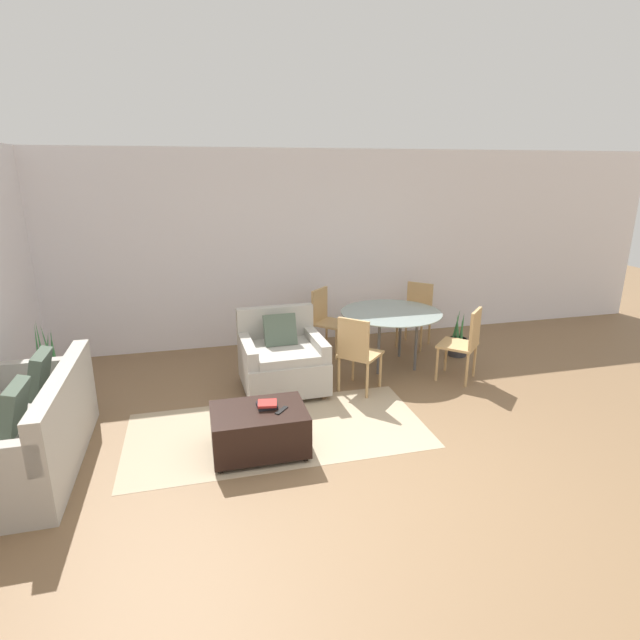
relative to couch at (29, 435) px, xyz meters
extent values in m
plane|color=brown|center=(2.78, -0.92, -0.30)|extent=(20.00, 20.00, 0.00)
cube|color=white|center=(2.78, 2.74, 1.07)|extent=(12.00, 0.06, 2.75)
cube|color=tan|center=(2.15, 0.09, -0.30)|extent=(2.90, 1.40, 0.00)
cube|color=brown|center=(2.15, -0.41, -0.30)|extent=(2.84, 0.05, 0.00)
cube|color=brown|center=(2.15, -0.21, -0.30)|extent=(2.84, 0.05, 0.00)
cube|color=brown|center=(2.15, -0.01, -0.30)|extent=(2.84, 0.05, 0.00)
cube|color=brown|center=(2.15, 0.19, -0.30)|extent=(2.84, 0.05, 0.00)
cube|color=brown|center=(2.15, 0.39, -0.30)|extent=(2.84, 0.05, 0.00)
cube|color=brown|center=(2.15, 0.59, -0.30)|extent=(2.84, 0.05, 0.00)
cube|color=#B2ADA3|center=(-0.05, 0.00, -0.09)|extent=(0.87, 1.78, 0.42)
cube|color=#B2ADA3|center=(0.32, 0.00, 0.33)|extent=(0.14, 1.78, 0.42)
cube|color=#B2ADA3|center=(-0.05, 0.83, 0.25)|extent=(0.80, 0.12, 0.26)
cube|color=#4C5B4C|center=(0.04, 0.40, 0.40)|extent=(0.19, 0.40, 0.41)
cube|color=#4C5B4C|center=(0.04, -0.31, 0.40)|extent=(0.19, 0.40, 0.41)
cube|color=#B2ADA3|center=(2.38, 1.03, -0.06)|extent=(0.95, 0.94, 0.37)
cube|color=#B2ADA3|center=(2.38, 0.99, 0.18)|extent=(0.71, 0.82, 0.10)
cube|color=#B2ADA3|center=(2.36, 1.43, 0.36)|extent=(0.92, 0.15, 0.47)
cube|color=#B2ADA3|center=(1.98, 1.02, 0.23)|extent=(0.15, 0.85, 0.20)
cube|color=#B2ADA3|center=(2.78, 1.04, 0.23)|extent=(0.15, 0.85, 0.20)
cylinder|color=brown|center=(2.01, 0.64, -0.27)|extent=(0.05, 0.05, 0.06)
cylinder|color=brown|center=(2.77, 0.66, -0.27)|extent=(0.05, 0.05, 0.06)
cylinder|color=brown|center=(1.98, 1.39, -0.27)|extent=(0.05, 0.05, 0.06)
cylinder|color=brown|center=(2.74, 1.42, -0.27)|extent=(0.05, 0.05, 0.06)
cube|color=#4C5B4C|center=(2.37, 1.14, 0.39)|extent=(0.37, 0.22, 0.38)
cube|color=black|center=(1.93, -0.25, -0.07)|extent=(0.84, 0.60, 0.38)
cylinder|color=black|center=(1.56, -0.50, -0.28)|extent=(0.04, 0.04, 0.04)
cylinder|color=black|center=(2.30, -0.50, -0.28)|extent=(0.04, 0.04, 0.04)
cylinder|color=black|center=(1.56, 0.00, -0.28)|extent=(0.04, 0.04, 0.04)
cylinder|color=black|center=(2.30, 0.00, -0.28)|extent=(0.04, 0.04, 0.04)
cube|color=black|center=(2.01, -0.21, 0.13)|extent=(0.18, 0.16, 0.03)
cube|color=#B72D28|center=(2.01, -0.22, 0.16)|extent=(0.19, 0.18, 0.02)
cube|color=black|center=(2.12, -0.32, 0.12)|extent=(0.14, 0.15, 0.01)
cylinder|color=brown|center=(-0.10, 1.23, -0.15)|extent=(0.35, 0.35, 0.31)
cylinder|color=black|center=(-0.10, 1.23, 0.00)|extent=(0.32, 0.32, 0.02)
cone|color=#387A42|center=(-0.04, 1.23, 0.28)|extent=(0.04, 0.08, 0.54)
cone|color=#387A42|center=(-0.07, 1.29, 0.28)|extent=(0.10, 0.07, 0.55)
cone|color=#387A42|center=(-0.12, 1.28, 0.26)|extent=(0.12, 0.07, 0.52)
cone|color=#387A42|center=(-0.19, 1.23, 0.32)|extent=(0.05, 0.13, 0.63)
cone|color=#387A42|center=(-0.14, 1.18, 0.34)|extent=(0.07, 0.06, 0.68)
cone|color=#387A42|center=(-0.08, 1.20, 0.32)|extent=(0.11, 0.09, 0.64)
cylinder|color=#8C9E99|center=(3.86, 1.44, 0.42)|extent=(1.29, 1.29, 0.01)
cylinder|color=#59595B|center=(3.61, 1.19, 0.06)|extent=(0.04, 0.04, 0.71)
cylinder|color=#59595B|center=(4.11, 1.19, 0.06)|extent=(0.04, 0.04, 0.71)
cylinder|color=#59595B|center=(3.61, 1.69, 0.06)|extent=(0.04, 0.04, 0.71)
cylinder|color=#59595B|center=(4.11, 1.69, 0.06)|extent=(0.04, 0.04, 0.71)
cube|color=tan|center=(3.24, 0.82, 0.13)|extent=(0.59, 0.59, 0.03)
cube|color=tan|center=(3.11, 0.68, 0.37)|extent=(0.29, 0.29, 0.45)
cylinder|color=tan|center=(3.50, 0.82, -0.09)|extent=(0.03, 0.03, 0.42)
cylinder|color=tan|center=(3.24, 1.07, -0.09)|extent=(0.03, 0.03, 0.42)
cylinder|color=tan|center=(3.24, 0.56, -0.09)|extent=(0.03, 0.03, 0.42)
cylinder|color=tan|center=(2.99, 0.82, -0.09)|extent=(0.03, 0.03, 0.42)
cube|color=tan|center=(4.48, 0.82, 0.13)|extent=(0.59, 0.59, 0.03)
cube|color=tan|center=(4.62, 0.68, 0.37)|extent=(0.29, 0.29, 0.45)
cylinder|color=tan|center=(4.48, 1.07, -0.09)|extent=(0.03, 0.03, 0.42)
cylinder|color=tan|center=(4.23, 0.82, -0.09)|extent=(0.03, 0.03, 0.42)
cylinder|color=tan|center=(4.74, 0.82, -0.09)|extent=(0.03, 0.03, 0.42)
cylinder|color=tan|center=(4.48, 0.56, -0.09)|extent=(0.03, 0.03, 0.42)
cube|color=tan|center=(3.24, 2.06, 0.13)|extent=(0.59, 0.59, 0.03)
cube|color=tan|center=(3.11, 2.19, 0.37)|extent=(0.29, 0.29, 0.45)
cylinder|color=tan|center=(3.24, 1.80, -0.09)|extent=(0.03, 0.03, 0.42)
cylinder|color=tan|center=(3.50, 2.06, -0.09)|extent=(0.03, 0.03, 0.42)
cylinder|color=tan|center=(2.99, 2.06, -0.09)|extent=(0.03, 0.03, 0.42)
cylinder|color=tan|center=(3.24, 2.31, -0.09)|extent=(0.03, 0.03, 0.42)
cube|color=tan|center=(4.48, 2.06, 0.13)|extent=(0.59, 0.59, 0.03)
cube|color=tan|center=(4.62, 2.19, 0.37)|extent=(0.29, 0.29, 0.45)
cylinder|color=tan|center=(4.23, 2.06, -0.09)|extent=(0.03, 0.03, 0.42)
cylinder|color=tan|center=(4.48, 1.80, -0.09)|extent=(0.03, 0.03, 0.42)
cylinder|color=tan|center=(4.48, 2.31, -0.09)|extent=(0.03, 0.03, 0.42)
cylinder|color=tan|center=(4.74, 2.06, -0.09)|extent=(0.03, 0.03, 0.42)
cylinder|color=#333338|center=(4.91, 1.53, -0.18)|extent=(0.25, 0.25, 0.24)
cylinder|color=black|center=(4.91, 1.53, -0.07)|extent=(0.23, 0.23, 0.02)
cone|color=#387A42|center=(4.96, 1.53, 0.13)|extent=(0.05, 0.08, 0.37)
cone|color=#387A42|center=(4.91, 1.60, 0.14)|extent=(0.11, 0.04, 0.39)
cone|color=#387A42|center=(4.88, 1.53, 0.12)|extent=(0.05, 0.10, 0.35)
cone|color=#387A42|center=(4.91, 1.47, 0.10)|extent=(0.06, 0.04, 0.31)
camera|label=1|loc=(1.46, -4.27, 2.16)|focal=28.00mm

